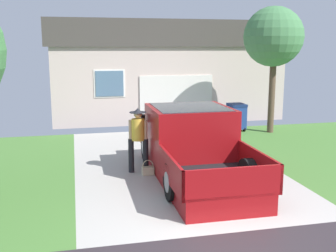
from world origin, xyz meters
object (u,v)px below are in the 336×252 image
object	(u,v)px
person_with_hat	(138,135)
wheeled_trash_bin	(237,116)
pickup_truck	(191,145)
neighbor_tree	(272,37)
handbag	(148,170)
house_with_garage	(160,68)

from	to	relation	value
person_with_hat	wheeled_trash_bin	bearing A→B (deg)	60.63
pickup_truck	neighbor_tree	world-z (taller)	neighbor_tree
handbag	house_with_garage	world-z (taller)	house_with_garage
person_with_hat	handbag	bearing A→B (deg)	-36.56
pickup_truck	neighbor_tree	size ratio (longest dim) A/B	1.09
wheeled_trash_bin	neighbor_tree	bearing A→B (deg)	-41.03
handbag	pickup_truck	bearing A→B (deg)	-9.50
pickup_truck	person_with_hat	xyz separation A→B (m)	(-1.27, 0.44, 0.21)
neighbor_tree	pickup_truck	bearing A→B (deg)	-135.27
person_with_hat	handbag	xyz separation A→B (m)	(0.20, -0.26, -0.86)
person_with_hat	handbag	distance (m)	0.92
person_with_hat	house_with_garage	size ratio (longest dim) A/B	0.16
pickup_truck	handbag	world-z (taller)	pickup_truck
person_with_hat	house_with_garage	world-z (taller)	house_with_garage
person_with_hat	neighbor_tree	xyz separation A→B (m)	(5.44, 3.69, 2.54)
house_with_garage	neighbor_tree	world-z (taller)	neighbor_tree
pickup_truck	wheeled_trash_bin	size ratio (longest dim) A/B	4.84
pickup_truck	neighbor_tree	distance (m)	6.48
pickup_truck	person_with_hat	size ratio (longest dim) A/B	2.99
pickup_truck	handbag	size ratio (longest dim) A/B	13.10
person_with_hat	house_with_garage	xyz separation A→B (m)	(2.51, 9.28, 1.20)
handbag	house_with_garage	distance (m)	10.02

